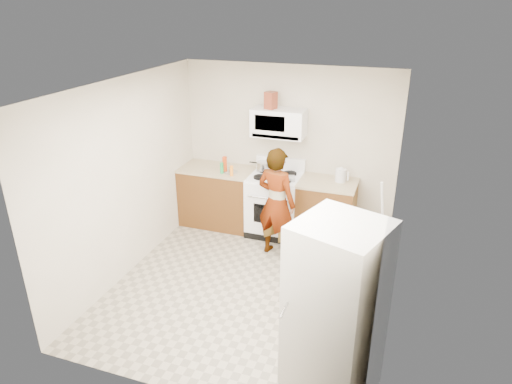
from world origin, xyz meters
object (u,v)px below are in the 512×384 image
at_px(person, 276,203).
at_px(microwave, 279,123).
at_px(kettle, 341,175).
at_px(saucepan, 264,166).
at_px(fridge, 336,311).
at_px(gas_range, 275,203).

bearing_deg(person, microwave, -59.14).
bearing_deg(microwave, person, -74.83).
bearing_deg(kettle, saucepan, 169.68).
xyz_separation_m(kettle, saucepan, (-1.17, 0.06, -0.02)).
height_order(microwave, person, microwave).
relative_size(kettle, saucepan, 0.89).
height_order(microwave, kettle, microwave).
xyz_separation_m(fridge, kettle, (-0.43, 2.83, 0.18)).
relative_size(microwave, fridge, 0.45).
distance_m(gas_range, fridge, 3.09).
distance_m(kettle, saucepan, 1.17).
xyz_separation_m(microwave, fridge, (1.37, -2.88, -0.85)).
height_order(gas_range, fridge, fridge).
bearing_deg(saucepan, kettle, -2.96).
bearing_deg(person, fridge, 134.41).
bearing_deg(saucepan, microwave, -4.27).
xyz_separation_m(gas_range, person, (0.20, -0.60, 0.30)).
distance_m(microwave, kettle, 1.16).
bearing_deg(microwave, gas_range, -90.00).
height_order(gas_range, saucepan, gas_range).
xyz_separation_m(person, saucepan, (-0.43, 0.75, 0.23)).
height_order(gas_range, kettle, gas_range).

